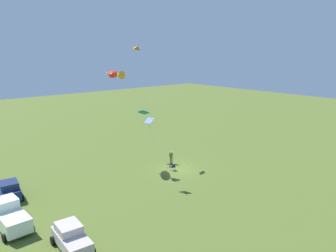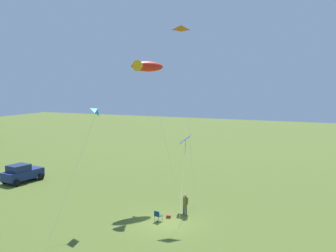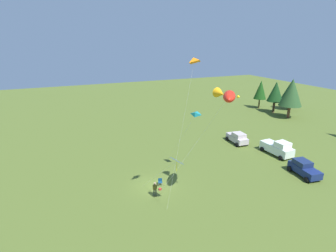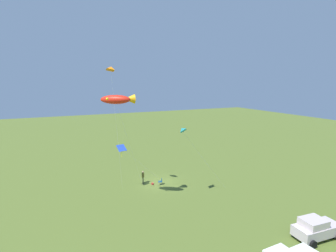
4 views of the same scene
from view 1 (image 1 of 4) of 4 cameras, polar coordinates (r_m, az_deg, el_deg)
The scene contains 11 objects.
ground_plane at distance 41.85m, azimuth 1.67°, elevation -7.52°, with size 160.00×160.00×0.00m, color #4F6125.
person_kite_flyer at distance 43.37m, azimuth 0.56°, elevation -5.34°, with size 0.43×0.54×1.74m.
folding_chair at distance 41.24m, azimuth 0.92°, elevation -7.11°, with size 0.59×0.59×0.82m.
backpack_on_grass at distance 42.36m, azimuth 0.44°, elevation -7.10°, with size 0.32×0.22×0.22m, color maroon.
car_silver_compact at distance 26.96m, azimuth -16.52°, elevation -18.12°, with size 4.32×2.46×1.89m.
truck_white_pickup at distance 31.50m, azimuth -25.89°, elevation -13.87°, with size 5.07×2.55×2.34m.
car_navy_hatch at distance 37.40m, azimuth -25.94°, elevation -9.88°, with size 4.41×2.70×1.89m.
kite_large_fish at distance 41.53m, azimuth -9.30°, elevation 8.86°, with size 6.17×6.71×12.28m.
kite_delta_teal at distance 35.89m, azimuth -4.13°, elevation 2.56°, with size 7.24×1.23×8.56m.
kite_diamond_blue at distance 43.78m, azimuth -3.16°, elevation 0.78°, with size 6.39×2.25×5.87m.
kite_delta_orange at distance 43.24m, azimuth -5.30°, elevation 13.35°, with size 1.96×2.58×15.35m.
Camera 1 is at (-28.93, 26.47, 14.62)m, focal length 35.00 mm.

